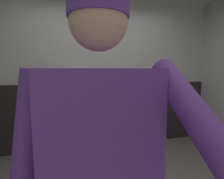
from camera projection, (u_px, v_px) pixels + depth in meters
name	position (u px, v px, depth m)	size (l,w,h in m)	color
wall_back	(99.00, 73.00, 3.06)	(4.85, 0.12, 2.67)	#B2B2AD
wainscot_band_back	(100.00, 115.00, 3.08)	(4.25, 0.03, 1.15)	black
urinal_solo	(78.00, 107.00, 2.83)	(0.40, 0.34, 1.24)	white
person	(100.00, 179.00, 0.65)	(0.63, 0.60, 1.67)	#2D3342
soap_dispenser	(77.00, 73.00, 2.87)	(0.10, 0.07, 0.18)	silver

